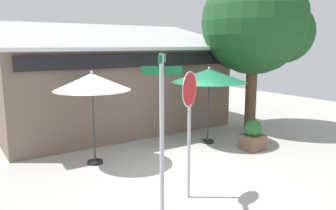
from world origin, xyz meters
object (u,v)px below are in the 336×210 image
object	(u,v)px
patio_umbrella_ivory_left	(92,82)
patio_umbrella_forest_green_center	(209,76)
sidewalk_planter	(253,136)
street_sign_post	(162,121)
stop_sign	(189,111)
shade_tree	(259,24)

from	to	relation	value
patio_umbrella_ivory_left	patio_umbrella_forest_green_center	xyz separation A→B (m)	(4.06, -0.21, -0.01)
patio_umbrella_forest_green_center	sidewalk_planter	world-z (taller)	patio_umbrella_forest_green_center
street_sign_post	patio_umbrella_forest_green_center	xyz separation A→B (m)	(4.02, 3.29, 0.41)
stop_sign	street_sign_post	bearing A→B (deg)	-163.17
shade_tree	street_sign_post	bearing A→B (deg)	-151.54
street_sign_post	patio_umbrella_forest_green_center	distance (m)	5.21
patio_umbrella_ivory_left	stop_sign	bearing A→B (deg)	-74.32
stop_sign	sidewalk_planter	world-z (taller)	stop_sign
shade_tree	sidewalk_planter	size ratio (longest dim) A/B	6.32
street_sign_post	patio_umbrella_forest_green_center	size ratio (longest dim) A/B	1.22
stop_sign	shade_tree	bearing A→B (deg)	29.98
sidewalk_planter	patio_umbrella_ivory_left	bearing A→B (deg)	161.18
patio_umbrella_ivory_left	shade_tree	world-z (taller)	shade_tree
street_sign_post	sidewalk_planter	xyz separation A→B (m)	(4.71, 1.88, -1.47)
shade_tree	stop_sign	bearing A→B (deg)	-150.02
patio_umbrella_ivory_left	patio_umbrella_forest_green_center	size ratio (longest dim) A/B	1.01
patio_umbrella_ivory_left	patio_umbrella_forest_green_center	world-z (taller)	patio_umbrella_ivory_left
street_sign_post	shade_tree	xyz separation A→B (m)	(6.88, 3.73, 2.24)
patio_umbrella_forest_green_center	stop_sign	bearing A→B (deg)	-136.14
sidewalk_planter	street_sign_post	bearing A→B (deg)	-158.25
street_sign_post	sidewalk_planter	bearing A→B (deg)	21.75
patio_umbrella_ivory_left	shade_tree	distance (m)	7.16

